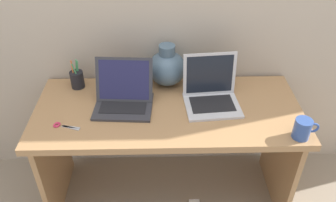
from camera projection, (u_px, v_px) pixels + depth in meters
ground_plane at (168, 192)px, 2.38m from camera, size 6.00×6.00×0.00m
back_wall at (167, 3)px, 1.96m from camera, size 4.40×0.04×2.40m
desk at (168, 129)px, 2.04m from camera, size 1.50×0.64×0.73m
laptop_left at (124, 94)px, 1.94m from camera, size 0.33×0.28×0.25m
laptop_right at (211, 90)px, 1.96m from camera, size 0.32×0.29×0.27m
green_vase at (167, 67)px, 2.09m from camera, size 0.23×0.23×0.26m
coffee_mug at (303, 129)px, 1.72m from camera, size 0.13×0.09×0.11m
pen_cup at (77, 79)px, 2.09m from camera, size 0.08×0.08×0.18m
scissors at (62, 126)px, 1.82m from camera, size 0.15×0.07×0.01m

